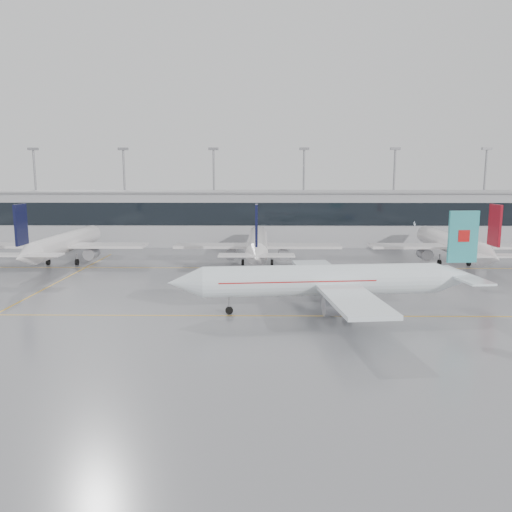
{
  "coord_description": "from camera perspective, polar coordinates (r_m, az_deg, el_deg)",
  "views": [
    {
      "loc": [
        0.81,
        -55.2,
        15.82
      ],
      "look_at": [
        0.0,
        12.0,
        5.0
      ],
      "focal_mm": 35.0,
      "sensor_mm": 36.0,
      "label": 1
    }
  ],
  "objects": [
    {
      "name": "ground",
      "position": [
        57.43,
        -0.15,
        -6.84
      ],
      "size": [
        320.0,
        320.0,
        0.0
      ],
      "primitive_type": "plane",
      "color": "gray",
      "rests_on": "ground"
    },
    {
      "name": "taxi_line_main",
      "position": [
        57.43,
        -0.15,
        -6.84
      ],
      "size": [
        120.0,
        0.25,
        0.01
      ],
      "primitive_type": "cube",
      "color": "gold",
      "rests_on": "ground"
    },
    {
      "name": "taxi_line_north",
      "position": [
        86.66,
        0.14,
        -1.37
      ],
      "size": [
        120.0,
        0.25,
        0.01
      ],
      "primitive_type": "cube",
      "color": "gold",
      "rests_on": "ground"
    },
    {
      "name": "taxi_line_cross",
      "position": [
        78.28,
        -22.54,
        -3.22
      ],
      "size": [
        0.25,
        60.0,
        0.01
      ],
      "primitive_type": "cube",
      "color": "gold",
      "rests_on": "ground"
    },
    {
      "name": "terminal",
      "position": [
        117.62,
        0.29,
        4.36
      ],
      "size": [
        180.0,
        15.0,
        12.0
      ],
      "primitive_type": "cube",
      "color": "#A3A3A7",
      "rests_on": "ground"
    },
    {
      "name": "terminal_glass",
      "position": [
        109.97,
        0.27,
        4.81
      ],
      "size": [
        180.0,
        0.2,
        5.0
      ],
      "primitive_type": "cube",
      "color": "black",
      "rests_on": "ground"
    },
    {
      "name": "terminal_roof",
      "position": [
        117.26,
        0.3,
        7.38
      ],
      "size": [
        182.0,
        16.0,
        0.4
      ],
      "primitive_type": "cube",
      "color": "gray",
      "rests_on": "ground"
    },
    {
      "name": "light_masts",
      "position": [
        123.23,
        0.32,
        7.99
      ],
      "size": [
        156.4,
        1.0,
        22.6
      ],
      "color": "gray",
      "rests_on": "ground"
    },
    {
      "name": "air_canada_jet",
      "position": [
        58.96,
        8.68,
        -2.78
      ],
      "size": [
        37.29,
        30.17,
        11.78
      ],
      "rotation": [
        0.0,
        0.0,
        3.25
      ],
      "color": "white",
      "rests_on": "ground"
    },
    {
      "name": "parked_jet_b",
      "position": [
        96.6,
        -21.08,
        1.33
      ],
      "size": [
        29.64,
        36.96,
        11.72
      ],
      "rotation": [
        0.0,
        0.0,
        1.57
      ],
      "color": "silver",
      "rests_on": "ground"
    },
    {
      "name": "parked_jet_c",
      "position": [
        89.72,
        0.17,
        1.39
      ],
      "size": [
        29.64,
        36.96,
        11.72
      ],
      "rotation": [
        0.0,
        0.0,
        1.57
      ],
      "color": "silver",
      "rests_on": "ground"
    },
    {
      "name": "parked_jet_d",
      "position": [
        96.01,
        21.55,
        1.26
      ],
      "size": [
        29.64,
        36.96,
        11.72
      ],
      "rotation": [
        0.0,
        0.0,
        1.57
      ],
      "color": "silver",
      "rests_on": "ground"
    }
  ]
}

